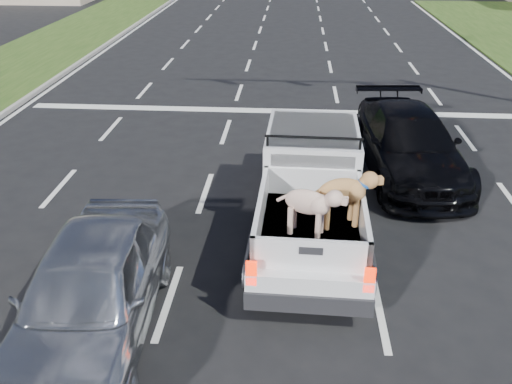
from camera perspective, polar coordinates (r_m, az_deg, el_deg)
ground at (r=9.15m, az=1.77°, el=-11.95°), size 160.00×160.00×0.00m
road_markings at (r=14.83m, az=2.87°, el=4.25°), size 17.75×60.00×0.01m
pickup_truck at (r=10.69m, az=5.91°, el=0.29°), size 2.25×5.56×2.06m
silver_sedan at (r=8.55m, az=-17.05°, el=-9.84°), size 2.14×4.77×1.59m
black_coupe at (r=13.85m, az=15.75°, el=4.94°), size 2.55×5.45×1.54m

